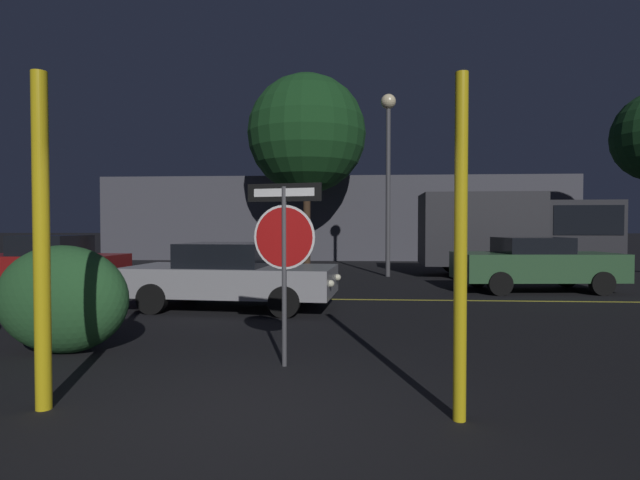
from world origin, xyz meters
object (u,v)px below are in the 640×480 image
delivery_truck (518,230)px  tree_1 (307,134)px  passing_car_2 (231,275)px  yellow_pole_left (42,242)px  yellow_pole_right (461,248)px  passing_car_3 (535,264)px  street_lamp (388,150)px  stop_sign (284,237)px  hedge_bush_1 (63,299)px  passing_car_1 (49,262)px

delivery_truck → tree_1: bearing=-119.0°
passing_car_2 → tree_1: tree_1 is taller
yellow_pole_left → yellow_pole_right: (3.84, -0.03, -0.05)m
yellow_pole_right → passing_car_3: 9.98m
yellow_pole_left → passing_car_3: 12.00m
passing_car_3 → tree_1: tree_1 is taller
yellow_pole_left → street_lamp: street_lamp is taller
passing_car_3 → street_lamp: street_lamp is taller
passing_car_2 → street_lamp: street_lamp is taller
stop_sign → yellow_pole_right: bearing=-30.0°
yellow_pole_left → hedge_bush_1: (-1.03, 2.03, -0.84)m
stop_sign → delivery_truck: bearing=72.7°
yellow_pole_left → street_lamp: size_ratio=0.50×
yellow_pole_right → passing_car_3: (3.92, 9.14, -0.80)m
passing_car_1 → street_lamp: (9.66, 3.93, 3.63)m
delivery_truck → yellow_pole_right: bearing=-18.6°
passing_car_1 → passing_car_3: 13.29m
stop_sign → tree_1: 16.69m
stop_sign → passing_car_3: stop_sign is taller
hedge_bush_1 → passing_car_2: size_ratio=0.40×
passing_car_1 → delivery_truck: delivery_truck is taller
delivery_truck → passing_car_3: bearing=-10.8°
hedge_bush_1 → street_lamp: 12.47m
hedge_bush_1 → passing_car_3: hedge_bush_1 is taller
yellow_pole_right → passing_car_2: size_ratio=0.68×
yellow_pole_left → delivery_truck: yellow_pole_left is taller
hedge_bush_1 → delivery_truck: (9.66, 11.12, 0.87)m
yellow_pole_right → tree_1: tree_1 is taller
yellow_pole_left → passing_car_1: size_ratio=0.77×
yellow_pole_left → passing_car_2: size_ratio=0.70×
yellow_pole_right → hedge_bush_1: yellow_pole_right is taller
passing_car_1 → stop_sign: bearing=-131.7°
yellow_pole_right → tree_1: bearing=99.4°
hedge_bush_1 → passing_car_1: (-4.50, 6.84, -0.00)m
yellow_pole_right → delivery_truck: yellow_pole_right is taller
passing_car_2 → delivery_truck: size_ratio=0.70×
yellow_pole_right → hedge_bush_1: (-4.86, 2.06, -0.80)m
passing_car_1 → passing_car_2: 6.61m
yellow_pole_left → passing_car_1: bearing=122.0°
tree_1 → passing_car_1: bearing=-126.0°
stop_sign → delivery_truck: 13.30m
passing_car_1 → passing_car_3: bearing=-86.9°
stop_sign → yellow_pole_left: yellow_pole_left is taller
yellow_pole_left → tree_1: size_ratio=0.37×
stop_sign → yellow_pole_left: 2.60m
hedge_bush_1 → passing_car_3: size_ratio=0.42×
passing_car_2 → passing_car_3: passing_car_3 is taller
delivery_truck → tree_1: (-7.74, 4.54, 4.22)m
passing_car_3 → delivery_truck: (0.87, 4.04, 0.87)m
stop_sign → passing_car_3: size_ratio=0.52×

